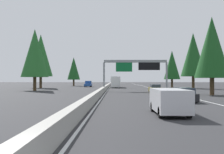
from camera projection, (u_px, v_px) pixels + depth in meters
name	position (u px, v px, depth m)	size (l,w,h in m)	color
ground_plane	(107.00, 89.00, 65.07)	(320.00, 320.00, 0.00)	#2D2D30
median_barrier	(108.00, 85.00, 85.08)	(180.00, 0.56, 0.90)	#9E9B93
shoulder_stripe_right	(150.00, 88.00, 74.92)	(160.00, 0.16, 0.01)	silver
shoulder_stripe_median	(109.00, 88.00, 75.07)	(160.00, 0.16, 0.01)	silver
sign_gantry_overhead	(136.00, 66.00, 52.87)	(0.50, 12.68, 6.15)	gray
minivan_mid_right	(169.00, 100.00, 17.81)	(5.00, 1.95, 1.69)	silver
sedan_far_right	(184.00, 95.00, 27.90)	(4.40, 1.80, 1.47)	black
bus_mid_left	(115.00, 82.00, 76.86)	(11.50, 2.55, 3.10)	white
sedan_distant_b	(115.00, 83.00, 125.47)	(4.40, 1.80, 1.47)	maroon
sedan_far_center	(155.00, 89.00, 47.12)	(4.40, 1.80, 1.47)	#AD931E
oncoming_near	(88.00, 84.00, 84.14)	(5.60, 2.00, 1.86)	#1E4793
conifer_right_near	(212.00, 47.00, 39.67)	(5.11, 5.11, 11.61)	#4C3823
conifer_right_mid	(193.00, 55.00, 68.23)	(6.23, 6.23, 14.15)	#4C3823
conifer_right_far	(172.00, 65.00, 78.56)	(4.74, 4.74, 10.77)	#4C3823
conifer_left_near	(35.00, 53.00, 55.75)	(5.64, 5.64, 12.82)	#4C3823
conifer_left_mid	(41.00, 55.00, 71.90)	(6.33, 6.33, 14.38)	#4C3823
conifer_left_far	(74.00, 68.00, 95.17)	(4.49, 4.49, 10.21)	#4C3823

